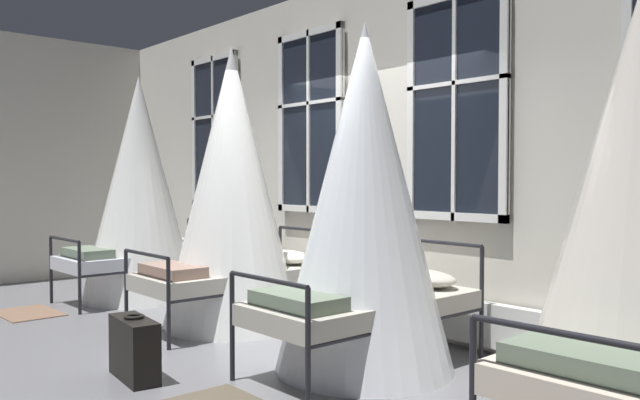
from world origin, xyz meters
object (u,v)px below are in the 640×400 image
Objects in this scene: cot_third at (364,203)px; suitcase_dark at (134,348)px; cot_second at (232,192)px; cot_first at (140,192)px; cot_fourth at (640,224)px.

cot_third is 4.52× the size of suitcase_dark.
suitcase_dark is (-0.91, -1.43, -1.04)m from cot_third.
cot_second is at bearing 88.35° from cot_third.
cot_first reaches higher than suitcase_dark.
cot_first is at bearing 160.21° from suitcase_dark.
cot_fourth is 3.41m from suitcase_dark.
cot_second is at bearing -89.80° from cot_first.
cot_third is at bearing -91.22° from cot_first.
suitcase_dark is at bearing -146.30° from cot_second.
cot_fourth is at bearing 33.95° from suitcase_dark.
cot_first is at bearing 88.95° from cot_fourth.
cot_first is 4.63× the size of suitcase_dark.
cot_fourth reaches higher than suitcase_dark.
cot_first is 3.43m from suitcase_dark.
suitcase_dark is (-2.90, -1.49, -0.98)m from cot_fourth.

